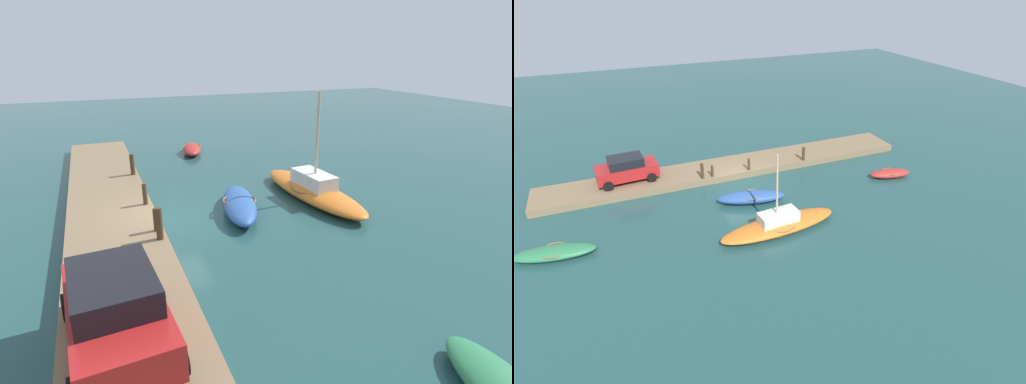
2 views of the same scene
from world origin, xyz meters
The scene contains 11 objects.
ground_plane centered at (0.00, 0.00, 0.00)m, with size 84.00×84.00×0.00m, color #234C4C.
dock_platform centered at (0.00, -2.22, 0.24)m, with size 26.53×3.19×0.47m, color #846B4C.
dinghy_red centered at (-10.08, 3.26, 0.29)m, with size 3.09×1.70×0.57m.
rowboat_blue centered at (0.27, 2.70, 0.36)m, with size 4.50×2.33×0.71m.
rowboat_green centered at (11.58, 4.01, 0.29)m, with size 4.28×1.97×0.56m.
sailboat_orange centered at (-0.05, 6.29, 0.43)m, with size 7.21×2.46×4.71m.
mooring_post_west centered at (-5.26, -0.87, 0.98)m, with size 0.22×0.22×1.03m, color #47331E.
mooring_post_mid_west centered at (-0.92, -0.87, 0.91)m, with size 0.18×0.18×0.87m, color #47331E.
mooring_post_mid_east centered at (1.77, -0.87, 0.88)m, with size 0.19×0.19×0.81m, color #47331E.
mooring_post_east centered at (2.46, -0.87, 1.02)m, with size 0.23×0.23×1.10m, color #47331E.
parked_car centered at (7.18, -2.53, 1.35)m, with size 4.08×2.30×1.71m.
Camera 2 is at (7.82, 23.54, 12.97)m, focal length 28.17 mm.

